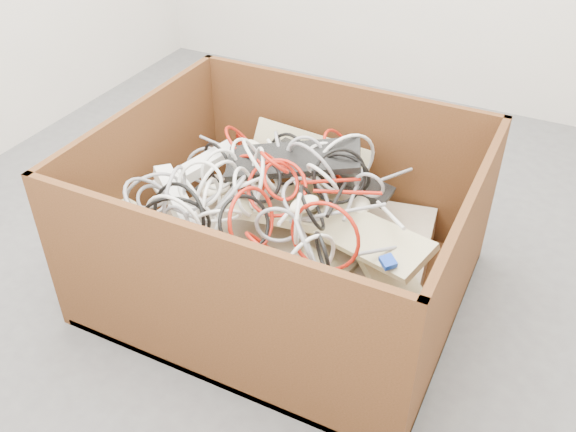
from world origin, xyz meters
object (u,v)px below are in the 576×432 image
at_px(cardboard_box, 281,253).
at_px(vga_plug, 388,262).
at_px(power_strip_left, 196,169).
at_px(power_strip_right, 176,198).

relative_size(cardboard_box, vga_plug, 26.01).
bearing_deg(power_strip_left, power_strip_right, -135.57).
bearing_deg(vga_plug, power_strip_right, -136.21).
bearing_deg(cardboard_box, vga_plug, -15.03).
relative_size(power_strip_left, vga_plug, 7.15).
height_order(power_strip_right, vga_plug, power_strip_right).
bearing_deg(power_strip_right, power_strip_left, 138.76).
bearing_deg(vga_plug, power_strip_left, -148.86).
distance_m(power_strip_right, vga_plug, 0.73).
height_order(cardboard_box, power_strip_right, cardboard_box).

